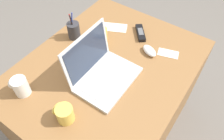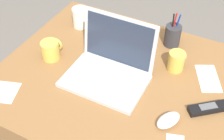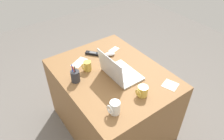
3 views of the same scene
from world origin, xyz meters
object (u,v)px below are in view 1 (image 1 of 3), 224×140
coffee_mug_white (20,86)px  cordless_phone (140,33)px  coffee_mug_tall (64,114)px  laptop (101,71)px  computer_mouse (149,51)px  coffee_mug_spare (101,34)px  pen_holder (74,30)px

coffee_mug_white → cordless_phone: (0.75, -0.27, -0.04)m
coffee_mug_tall → laptop: bearing=1.6°
computer_mouse → coffee_mug_tall: 0.63m
coffee_mug_tall → coffee_mug_spare: 0.57m
laptop → computer_mouse: (0.32, -0.13, -0.03)m
coffee_mug_tall → cordless_phone: bearing=1.0°
coffee_mug_spare → cordless_phone: bearing=-42.9°
computer_mouse → coffee_mug_tall: size_ratio=1.13×
coffee_mug_spare → cordless_phone: 0.26m
computer_mouse → coffee_mug_tall: coffee_mug_tall is taller
pen_holder → coffee_mug_tall: bearing=-143.2°
laptop → pen_holder: (0.17, 0.34, 0.00)m
coffee_mug_spare → cordless_phone: size_ratio=0.63×
computer_mouse → coffee_mug_spare: bearing=129.4°
cordless_phone → coffee_mug_tall: bearing=-179.0°
laptop → cordless_phone: bearing=0.6°
computer_mouse → coffee_mug_tall: (-0.62, 0.12, 0.03)m
cordless_phone → pen_holder: (-0.26, 0.34, 0.04)m
laptop → coffee_mug_white: 0.42m
coffee_mug_white → cordless_phone: bearing=-20.1°
coffee_mug_spare → pen_holder: bearing=114.9°
laptop → pen_holder: 0.38m
laptop → cordless_phone: 0.43m
coffee_mug_spare → pen_holder: 0.18m
computer_mouse → cordless_phone: computer_mouse is taller
computer_mouse → coffee_mug_white: (-0.63, 0.40, 0.04)m
cordless_phone → pen_holder: pen_holder is taller
coffee_mug_tall → cordless_phone: size_ratio=0.65×
coffee_mug_white → cordless_phone: size_ratio=0.72×
computer_mouse → cordless_phone: (0.12, 0.13, -0.01)m
laptop → cordless_phone: (0.43, 0.00, -0.04)m
coffee_mug_spare → laptop: bearing=-143.0°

